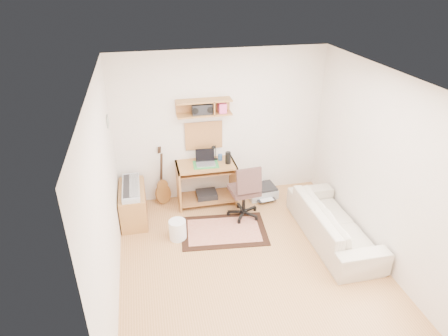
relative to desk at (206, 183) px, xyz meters
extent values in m
cube|color=tan|center=(0.32, -1.73, -0.38)|extent=(3.60, 4.00, 0.01)
cube|color=white|center=(0.32, -1.73, 2.23)|extent=(3.60, 4.00, 0.01)
cube|color=silver|center=(0.32, 0.28, 0.93)|extent=(3.60, 0.01, 2.60)
cube|color=silver|center=(-1.49, -1.73, 0.93)|extent=(0.01, 4.00, 2.60)
cube|color=silver|center=(2.12, -1.73, 0.93)|extent=(0.01, 4.00, 2.60)
cube|color=#B0773E|center=(0.02, 0.15, 1.32)|extent=(0.90, 0.25, 0.26)
cube|color=#A97454|center=(0.02, 0.25, 0.79)|extent=(0.64, 0.03, 0.49)
cube|color=#4C8CBF|center=(-1.47, -0.23, 1.34)|extent=(0.02, 0.20, 0.15)
cylinder|color=black|center=(0.37, -0.05, 0.48)|extent=(0.09, 0.09, 0.21)
cylinder|color=#345F9C|center=(0.27, 0.10, 0.43)|extent=(0.08, 0.08, 0.11)
cube|color=black|center=(-0.02, 0.15, 1.30)|extent=(0.33, 0.15, 0.17)
cube|color=beige|center=(0.11, -0.91, -0.37)|extent=(1.42, 1.02, 0.02)
cube|color=#B0773E|center=(-1.26, -0.24, -0.10)|extent=(0.40, 0.90, 0.55)
cube|color=#B2B5BA|center=(-1.26, -0.24, 0.21)|extent=(0.27, 0.86, 0.08)
cylinder|color=white|center=(-0.62, -0.93, -0.22)|extent=(0.28, 0.28, 0.31)
cube|color=#A5A8AA|center=(1.01, -0.02, -0.29)|extent=(0.54, 0.44, 0.19)
imported|color=#C3B39B|center=(1.70, -1.43, 0.00)|extent=(0.57, 1.94, 0.76)
camera|label=1|loc=(-0.95, -5.79, 3.35)|focal=31.12mm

